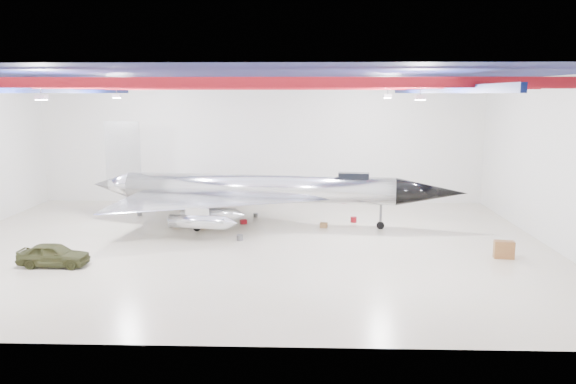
{
  "coord_description": "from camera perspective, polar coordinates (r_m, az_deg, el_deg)",
  "views": [
    {
      "loc": [
        4.1,
        -35.74,
        9.9
      ],
      "look_at": [
        2.86,
        2.0,
        3.23
      ],
      "focal_mm": 35.0,
      "sensor_mm": 36.0,
      "label": 1
    }
  ],
  "objects": [
    {
      "name": "crate_ply",
      "position": [
        43.08,
        -11.29,
        -3.25
      ],
      "size": [
        0.48,
        0.39,
        0.32
      ],
      "primitive_type": "cube",
      "rotation": [
        0.0,
        0.0,
        -0.04
      ],
      "color": "olive",
      "rests_on": "floor"
    },
    {
      "name": "wall_right",
      "position": [
        39.36,
        25.72,
        2.6
      ],
      "size": [
        0.0,
        30.0,
        30.0
      ],
      "primitive_type": "plane",
      "rotation": [
        1.57,
        0.0,
        -1.57
      ],
      "color": "silver",
      "rests_on": "floor"
    },
    {
      "name": "spares_box",
      "position": [
        45.54,
        -3.31,
        -2.35
      ],
      "size": [
        0.44,
        0.44,
        0.32
      ],
      "primitive_type": "cylinder",
      "rotation": [
        0.0,
        0.0,
        0.26
      ],
      "color": "#59595B",
      "rests_on": "floor"
    },
    {
      "name": "floor",
      "position": [
        37.31,
        -4.52,
        -5.41
      ],
      "size": [
        40.0,
        40.0,
        0.0
      ],
      "primitive_type": "plane",
      "color": "beige",
      "rests_on": "ground"
    },
    {
      "name": "tool_chest",
      "position": [
        43.9,
        6.68,
        -2.8
      ],
      "size": [
        0.5,
        0.5,
        0.43
      ],
      "primitive_type": "cylinder",
      "rotation": [
        0.0,
        0.0,
        0.05
      ],
      "color": "maroon",
      "rests_on": "floor"
    },
    {
      "name": "crate_small",
      "position": [
        47.52,
        -14.83,
        -2.18
      ],
      "size": [
        0.48,
        0.42,
        0.28
      ],
      "primitive_type": "cube",
      "rotation": [
        0.0,
        0.0,
        0.29
      ],
      "color": "#59595B",
      "rests_on": "floor"
    },
    {
      "name": "engine_drum",
      "position": [
        38.45,
        -4.92,
        -4.64
      ],
      "size": [
        0.44,
        0.44,
        0.39
      ],
      "primitive_type": "cylinder",
      "rotation": [
        0.0,
        0.0,
        -0.0
      ],
      "color": "#59595B",
      "rests_on": "floor"
    },
    {
      "name": "toolbox_red",
      "position": [
        43.27,
        -4.55,
        -3.02
      ],
      "size": [
        0.59,
        0.54,
        0.33
      ],
      "primitive_type": "cube",
      "rotation": [
        0.0,
        0.0,
        0.41
      ],
      "color": "maroon",
      "rests_on": "floor"
    },
    {
      "name": "wall_back",
      "position": [
        51.09,
        -2.74,
        5.06
      ],
      "size": [
        40.0,
        0.0,
        40.0
      ],
      "primitive_type": "plane",
      "rotation": [
        1.57,
        0.0,
        0.0
      ],
      "color": "silver",
      "rests_on": "floor"
    },
    {
      "name": "ceiling_structure",
      "position": [
        35.98,
        -4.75,
        10.65
      ],
      "size": [
        39.5,
        29.5,
        1.08
      ],
      "color": "maroon",
      "rests_on": "ceiling"
    },
    {
      "name": "jeep",
      "position": [
        35.36,
        -22.71,
        -5.89
      ],
      "size": [
        4.05,
        1.68,
        1.37
      ],
      "primitive_type": "imported",
      "rotation": [
        0.0,
        0.0,
        1.56
      ],
      "color": "#36391C",
      "rests_on": "floor"
    },
    {
      "name": "oil_barrel",
      "position": [
        42.1,
        -8.48,
        -3.44
      ],
      "size": [
        0.61,
        0.53,
        0.37
      ],
      "primitive_type": "cube",
      "rotation": [
        0.0,
        0.0,
        0.21
      ],
      "color": "olive",
      "rests_on": "floor"
    },
    {
      "name": "parts_bin",
      "position": [
        41.99,
        3.64,
        -3.38
      ],
      "size": [
        0.61,
        0.53,
        0.37
      ],
      "primitive_type": "cube",
      "rotation": [
        0.0,
        0.0,
        -0.21
      ],
      "color": "olive",
      "rests_on": "floor"
    },
    {
      "name": "desk",
      "position": [
        36.62,
        21.09,
        -5.48
      ],
      "size": [
        1.24,
        0.74,
        1.08
      ],
      "primitive_type": "cube",
      "rotation": [
        0.0,
        0.0,
        -0.14
      ],
      "color": "brown",
      "rests_on": "floor"
    },
    {
      "name": "ceiling",
      "position": [
        35.99,
        -4.76,
        11.73
      ],
      "size": [
        40.0,
        40.0,
        0.0
      ],
      "primitive_type": "plane",
      "rotation": [
        3.14,
        0.0,
        0.0
      ],
      "color": "#0A0F38",
      "rests_on": "wall_back"
    },
    {
      "name": "jet_aircraft",
      "position": [
        42.32,
        -3.09,
        -0.01
      ],
      "size": [
        28.48,
        17.97,
        7.77
      ],
      "rotation": [
        0.0,
        0.0,
        -0.11
      ],
      "color": "silver",
      "rests_on": "floor"
    }
  ]
}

